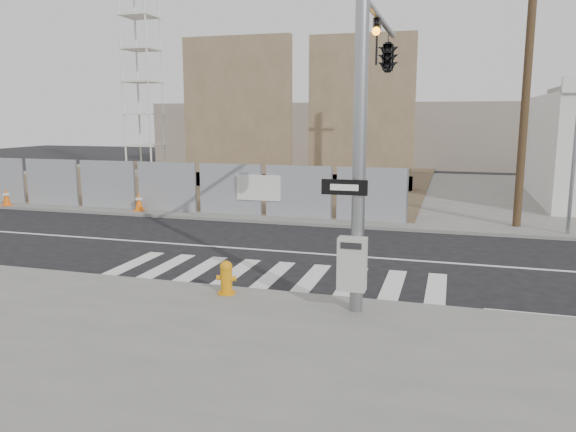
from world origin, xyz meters
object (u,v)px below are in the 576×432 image
(traffic_cone_b, at_px, (139,202))
(traffic_cone_d, at_px, (241,204))
(signal_pole, at_px, (380,81))
(crane_tower, at_px, (140,34))
(traffic_cone_c, at_px, (163,201))
(fire_hydrant, at_px, (226,277))
(traffic_cone_a, at_px, (6,197))

(traffic_cone_b, xyz_separation_m, traffic_cone_d, (4.20, 0.73, -0.02))
(signal_pole, distance_m, traffic_cone_d, 10.70)
(crane_tower, height_order, traffic_cone_d, crane_tower)
(traffic_cone_d, bearing_deg, traffic_cone_b, -170.12)
(crane_tower, relative_size, traffic_cone_b, 23.59)
(traffic_cone_c, bearing_deg, traffic_cone_b, -137.63)
(traffic_cone_b, relative_size, traffic_cone_c, 1.15)
(crane_tower, xyz_separation_m, traffic_cone_b, (6.89, -12.36, -8.53))
(traffic_cone_c, relative_size, traffic_cone_d, 0.92)
(fire_hydrant, height_order, traffic_cone_d, fire_hydrant)
(traffic_cone_c, xyz_separation_m, traffic_cone_d, (3.45, 0.05, 0.03))
(traffic_cone_b, height_order, traffic_cone_c, traffic_cone_b)
(traffic_cone_a, relative_size, traffic_cone_b, 1.00)
(crane_tower, distance_m, traffic_cone_a, 15.38)
(signal_pole, distance_m, crane_tower, 26.21)
(signal_pole, xyz_separation_m, fire_hydrant, (-2.90, -2.50, -4.29))
(signal_pole, xyz_separation_m, crane_tower, (-17.49, 19.05, 4.24))
(traffic_cone_c, distance_m, traffic_cone_d, 3.45)
(signal_pole, distance_m, traffic_cone_c, 13.04)
(fire_hydrant, bearing_deg, traffic_cone_b, 110.69)
(crane_tower, bearing_deg, traffic_cone_c, -56.81)
(traffic_cone_b, bearing_deg, signal_pole, -32.21)
(crane_tower, height_order, fire_hydrant, crane_tower)
(fire_hydrant, relative_size, traffic_cone_b, 0.97)
(fire_hydrant, distance_m, traffic_cone_a, 16.51)
(signal_pole, bearing_deg, traffic_cone_c, 143.22)
(crane_tower, distance_m, traffic_cone_b, 16.52)
(traffic_cone_c, bearing_deg, signal_pole, -36.78)
(crane_tower, distance_m, traffic_cone_d, 18.21)
(fire_hydrant, bearing_deg, traffic_cone_c, 105.86)
(traffic_cone_a, xyz_separation_m, traffic_cone_c, (7.03, 1.10, -0.05))
(crane_tower, bearing_deg, traffic_cone_d, -46.36)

